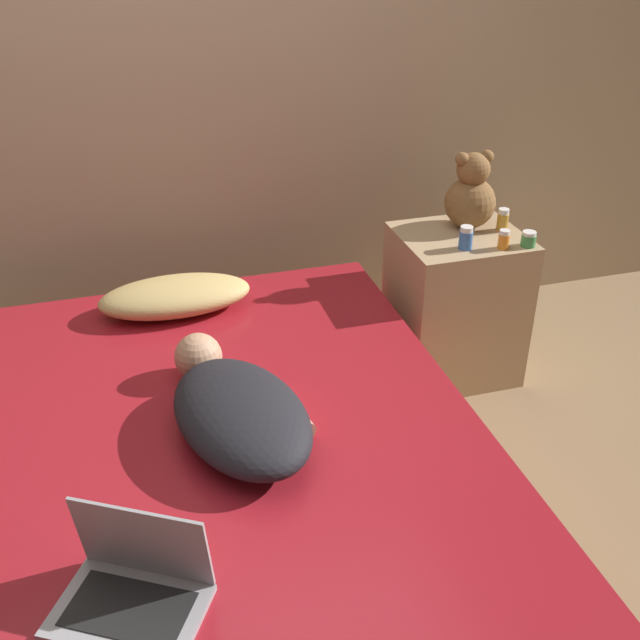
% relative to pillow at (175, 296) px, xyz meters
% --- Properties ---
extents(ground_plane, '(12.00, 12.00, 0.00)m').
position_rel_pillow_xyz_m(ground_plane, '(0.03, -0.76, -0.47)').
color(ground_plane, '#937551').
extents(wall_back, '(8.00, 0.06, 2.60)m').
position_rel_pillow_xyz_m(wall_back, '(0.03, 0.51, 0.83)').
color(wall_back, tan).
rests_on(wall_back, ground_plane).
extents(bed, '(1.54, 1.98, 0.41)m').
position_rel_pillow_xyz_m(bed, '(0.03, -0.76, -0.27)').
color(bed, brown).
rests_on(bed, ground_plane).
extents(nightstand, '(0.48, 0.42, 0.61)m').
position_rel_pillow_xyz_m(nightstand, '(1.10, -0.09, -0.16)').
color(nightstand, tan).
rests_on(nightstand, ground_plane).
extents(pillow, '(0.56, 0.27, 0.12)m').
position_rel_pillow_xyz_m(pillow, '(0.00, 0.00, 0.00)').
color(pillow, tan).
rests_on(pillow, bed).
extents(person_lying, '(0.46, 0.73, 0.16)m').
position_rel_pillow_xyz_m(person_lying, '(0.09, -0.77, 0.02)').
color(person_lying, black).
rests_on(person_lying, bed).
extents(laptop, '(0.39, 0.35, 0.23)m').
position_rel_pillow_xyz_m(laptop, '(-0.24, -1.29, -0.01)').
color(laptop, '#9E9EA3').
rests_on(laptop, bed).
extents(teddy_bear, '(0.20, 0.20, 0.30)m').
position_rel_pillow_xyz_m(teddy_bear, '(1.16, -0.02, 0.28)').
color(teddy_bear, brown).
rests_on(teddy_bear, nightstand).
extents(bottle_orange, '(0.04, 0.04, 0.07)m').
position_rel_pillow_xyz_m(bottle_orange, '(1.19, -0.25, 0.18)').
color(bottle_orange, orange).
rests_on(bottle_orange, nightstand).
extents(bottle_amber, '(0.04, 0.04, 0.09)m').
position_rel_pillow_xyz_m(bottle_amber, '(1.27, -0.09, 0.19)').
color(bottle_amber, gold).
rests_on(bottle_amber, nightstand).
extents(bottle_green, '(0.06, 0.06, 0.06)m').
position_rel_pillow_xyz_m(bottle_green, '(1.29, -0.25, 0.18)').
color(bottle_green, '#3D8E4C').
rests_on(bottle_green, nightstand).
extents(bottle_blue, '(0.05, 0.05, 0.09)m').
position_rel_pillow_xyz_m(bottle_blue, '(1.05, -0.21, 0.19)').
color(bottle_blue, '#3866B2').
rests_on(bottle_blue, nightstand).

